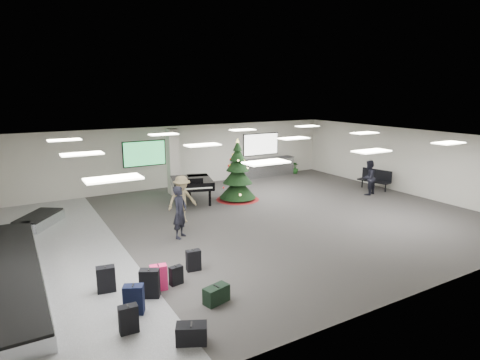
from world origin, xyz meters
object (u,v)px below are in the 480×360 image
baggage_carousel (25,258)px  potted_plant_right (295,168)px  christmas_tree (238,179)px  traveler_bench (369,178)px  service_counter (263,168)px  potted_plant_left (240,173)px  traveler_b (182,199)px  pink_suitcase (159,278)px  grand_piano (192,183)px  bench (376,178)px  traveler_a (180,212)px

baggage_carousel → potted_plant_right: bearing=23.5°
christmas_tree → potted_plant_right: bearing=29.5°
traveler_bench → potted_plant_right: 5.89m
service_counter → traveler_bench: size_ratio=2.38×
service_counter → traveler_bench: traveler_bench is taller
potted_plant_left → potted_plant_right: (3.94, 0.02, -0.08)m
baggage_carousel → traveler_b: (5.49, 1.31, 0.71)m
baggage_carousel → christmas_tree: christmas_tree is taller
pink_suitcase → grand_piano: 8.19m
baggage_carousel → potted_plant_left: 12.87m
baggage_carousel → traveler_bench: size_ratio=5.69×
bench → potted_plant_right: (-1.07, 5.30, -0.23)m
traveler_bench → potted_plant_left: bearing=-71.5°
potted_plant_left → service_counter: bearing=7.2°
traveler_a → potted_plant_right: traveler_a is taller
bench → service_counter: bearing=108.3°
grand_piano → potted_plant_right: grand_piano is taller
service_counter → grand_piano: size_ratio=1.55×
traveler_a → traveler_b: traveler_b is taller
baggage_carousel → pink_suitcase: (2.90, -3.43, 0.12)m
traveler_bench → traveler_a: bearing=-10.0°
service_counter → potted_plant_right: 2.22m
pink_suitcase → traveler_a: traveler_a is taller
bench → potted_plant_right: size_ratio=2.40×
traveler_a → grand_piano: bearing=20.1°
bench → grand_piano: bearing=152.6°
traveler_b → potted_plant_right: 10.89m
baggage_carousel → bench: bench is taller
christmas_tree → traveler_a: 5.34m
pink_suitcase → traveler_a: (1.90, 3.23, 0.58)m
grand_piano → traveler_bench: traveler_bench is taller
bench → pink_suitcase: bearing=-173.0°
service_counter → christmas_tree: 5.30m
christmas_tree → potted_plant_left: (2.11, 3.41, -0.55)m
service_counter → potted_plant_right: size_ratio=5.69×
christmas_tree → potted_plant_right: size_ratio=4.05×
baggage_carousel → christmas_tree: 9.55m
traveler_a → traveler_b: 1.66m
grand_piano → traveler_a: 4.42m
traveler_bench → potted_plant_right: traveler_bench is taller
pink_suitcase → traveler_b: (2.59, 4.74, 0.59)m
traveler_bench → potted_plant_right: bearing=-105.7°
traveler_a → traveler_b: (0.69, 1.51, 0.00)m
potted_plant_right → christmas_tree: bearing=-150.5°
grand_piano → pink_suitcase: bearing=-104.1°
baggage_carousel → bench: (16.11, 1.22, 0.37)m
bench → potted_plant_left: bearing=121.0°
pink_suitcase → traveler_bench: bearing=27.6°
christmas_tree → bench: bearing=-14.8°
potted_plant_left → potted_plant_right: 3.94m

